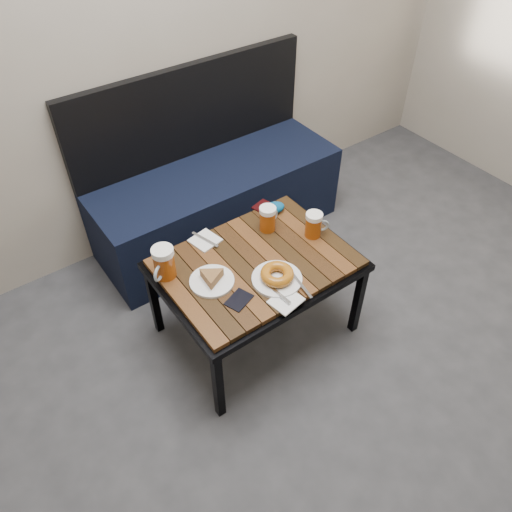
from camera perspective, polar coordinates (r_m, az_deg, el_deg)
ground at (r=2.24m, az=19.49°, el=-23.58°), size 4.00×4.00×0.00m
bench at (r=2.87m, az=-4.69°, el=7.01°), size 1.40×0.50×0.95m
cafe_table at (r=2.19m, az=-0.00°, el=-1.36°), size 0.84×0.62×0.47m
beer_mug_left at (r=2.08m, az=-10.48°, el=-0.77°), size 0.14×0.12×0.15m
beer_mug_centre at (r=2.28m, az=1.37°, el=4.33°), size 0.12×0.09×0.12m
beer_mug_right at (r=2.26m, az=6.64°, el=3.59°), size 0.12×0.10×0.12m
plate_pie at (r=2.06m, az=-5.09°, el=-2.61°), size 0.19×0.19×0.05m
plate_bagel at (r=2.06m, az=2.43°, el=-2.34°), size 0.21×0.28×0.06m
napkin_left at (r=2.26m, az=-5.84°, el=1.80°), size 0.14×0.15×0.01m
napkin_right at (r=2.00m, az=3.45°, el=-5.15°), size 0.14×0.12×0.01m
passport_navy at (r=2.00m, az=-1.96°, el=-5.04°), size 0.13×0.11×0.01m
passport_burgundy at (r=2.43m, az=1.30°, el=5.45°), size 0.12×0.15×0.01m
knit_pouch at (r=2.40m, az=2.01°, el=5.51°), size 0.12×0.09×0.05m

